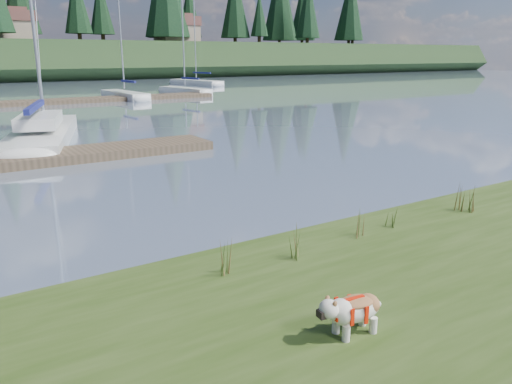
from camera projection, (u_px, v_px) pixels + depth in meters
ground at (12, 106)px, 34.38m from camera, size 200.00×200.00×0.00m
bank at (507, 381)px, 5.15m from camera, size 60.00×9.00×0.35m
bulldog at (354, 308)px, 5.64m from camera, size 0.84×0.40×0.50m
sailboat_main at (45, 129)px, 20.76m from camera, size 4.88×10.37×14.57m
dock_far at (43, 102)px, 35.38m from camera, size 26.00×2.20×0.30m
sailboat_bg_3 at (122, 94)px, 40.09m from camera, size 1.98×7.44×10.88m
sailboat_bg_4 at (181, 90)px, 44.65m from camera, size 2.65×7.08×10.36m
sailboat_bg_5 at (192, 82)px, 57.88m from camera, size 3.52×8.97×12.49m
weed_0 at (296, 241)px, 7.79m from camera, size 0.17×0.14×0.65m
weed_1 at (359, 223)px, 8.71m from camera, size 0.17×0.14×0.59m
weed_2 at (459, 197)px, 10.10m from camera, size 0.17×0.14×0.70m
weed_3 at (224, 257)px, 7.18m from camera, size 0.17×0.14×0.65m
weed_4 at (393, 217)px, 9.23m from camera, size 0.17×0.14×0.40m
weed_5 at (474, 200)px, 10.04m from camera, size 0.17×0.14×0.59m
mud_lip at (269, 253)px, 8.74m from camera, size 60.00×0.50×0.14m
conifer_5 at (77, 1)px, 71.74m from camera, size 3.96×3.96×10.35m
conifer_7 at (235, 2)px, 86.25m from camera, size 5.28×5.28×13.20m
conifer_8 at (308, 8)px, 89.96m from camera, size 4.62×4.62×11.77m
conifer_9 at (350, 5)px, 98.80m from camera, size 5.94×5.94×14.62m
house_1 at (10, 25)px, 68.80m from camera, size 6.30×5.30×4.65m
house_2 at (177, 29)px, 79.68m from camera, size 6.30×5.30×4.65m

